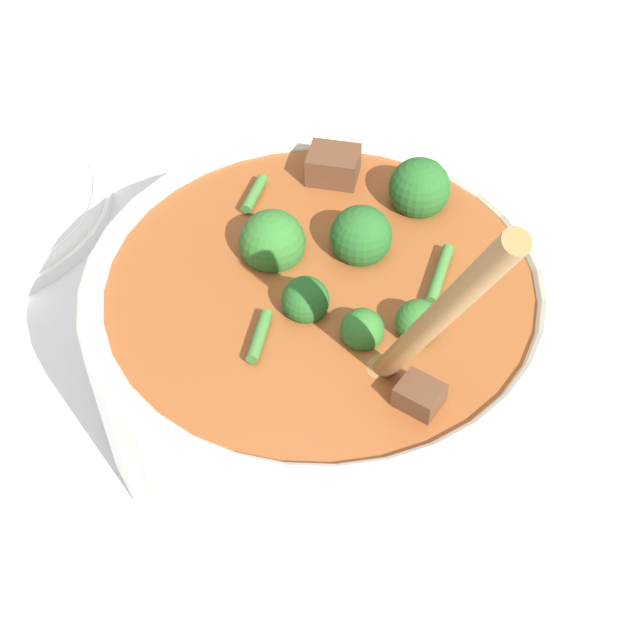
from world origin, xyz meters
TOP-DOWN VIEW (x-y plane):
  - ground_plane at (0.00, 0.00)m, footprint 4.00×4.00m
  - stew_bowl at (0.00, -0.00)m, footprint 0.28×0.29m

SIDE VIEW (x-z plane):
  - ground_plane at x=0.00m, z-range 0.00..0.00m
  - stew_bowl at x=0.00m, z-range -0.07..0.20m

